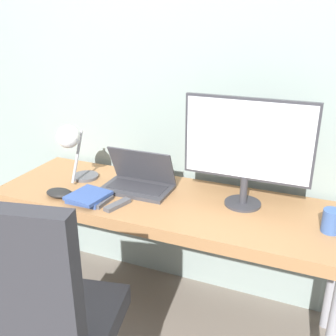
{
  "coord_description": "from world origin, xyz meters",
  "views": [
    {
      "loc": [
        0.69,
        -1.36,
        1.6
      ],
      "look_at": [
        0.02,
        0.26,
        0.9
      ],
      "focal_mm": 42.0,
      "sensor_mm": 36.0,
      "label": 1
    }
  ],
  "objects_px": {
    "monitor": "(247,145)",
    "book_stack": "(88,197)",
    "game_controller": "(59,193)",
    "office_chair": "(38,320)",
    "desk_lamp": "(71,144)",
    "mug": "(332,221)",
    "laptop": "(139,181)"
  },
  "relations": [
    {
      "from": "office_chair",
      "to": "desk_lamp",
      "type": "bearing_deg",
      "value": 116.13
    },
    {
      "from": "laptop",
      "to": "book_stack",
      "type": "relative_size",
      "value": 1.74
    },
    {
      "from": "laptop",
      "to": "office_chair",
      "type": "height_order",
      "value": "office_chair"
    },
    {
      "from": "office_chair",
      "to": "game_controller",
      "type": "distance_m",
      "value": 0.76
    },
    {
      "from": "desk_lamp",
      "to": "game_controller",
      "type": "distance_m",
      "value": 0.26
    },
    {
      "from": "desk_lamp",
      "to": "game_controller",
      "type": "bearing_deg",
      "value": -84.45
    },
    {
      "from": "desk_lamp",
      "to": "mug",
      "type": "height_order",
      "value": "desk_lamp"
    },
    {
      "from": "monitor",
      "to": "office_chair",
      "type": "distance_m",
      "value": 1.13
    },
    {
      "from": "desk_lamp",
      "to": "mug",
      "type": "bearing_deg",
      "value": -0.02
    },
    {
      "from": "monitor",
      "to": "game_controller",
      "type": "xyz_separation_m",
      "value": [
        -0.88,
        -0.27,
        -0.29
      ]
    },
    {
      "from": "monitor",
      "to": "mug",
      "type": "distance_m",
      "value": 0.49
    },
    {
      "from": "office_chair",
      "to": "mug",
      "type": "bearing_deg",
      "value": 41.32
    },
    {
      "from": "monitor",
      "to": "book_stack",
      "type": "xyz_separation_m",
      "value": [
        -0.72,
        -0.26,
        -0.29
      ]
    },
    {
      "from": "office_chair",
      "to": "book_stack",
      "type": "relative_size",
      "value": 5.33
    },
    {
      "from": "laptop",
      "to": "monitor",
      "type": "xyz_separation_m",
      "value": [
        0.55,
        0.03,
        0.26
      ]
    },
    {
      "from": "book_stack",
      "to": "monitor",
      "type": "bearing_deg",
      "value": 19.65
    },
    {
      "from": "monitor",
      "to": "game_controller",
      "type": "relative_size",
      "value": 4.25
    },
    {
      "from": "monitor",
      "to": "office_chair",
      "type": "bearing_deg",
      "value": -118.93
    },
    {
      "from": "office_chair",
      "to": "book_stack",
      "type": "height_order",
      "value": "office_chair"
    },
    {
      "from": "desk_lamp",
      "to": "game_controller",
      "type": "relative_size",
      "value": 2.39
    },
    {
      "from": "office_chair",
      "to": "mug",
      "type": "relative_size",
      "value": 8.94
    },
    {
      "from": "laptop",
      "to": "desk_lamp",
      "type": "xyz_separation_m",
      "value": [
        -0.35,
        -0.08,
        0.19
      ]
    },
    {
      "from": "book_stack",
      "to": "game_controller",
      "type": "bearing_deg",
      "value": -174.83
    },
    {
      "from": "monitor",
      "to": "office_chair",
      "type": "height_order",
      "value": "monitor"
    },
    {
      "from": "book_stack",
      "to": "game_controller",
      "type": "height_order",
      "value": "same"
    },
    {
      "from": "mug",
      "to": "game_controller",
      "type": "relative_size",
      "value": 0.87
    },
    {
      "from": "book_stack",
      "to": "desk_lamp",
      "type": "bearing_deg",
      "value": 141.42
    },
    {
      "from": "desk_lamp",
      "to": "laptop",
      "type": "bearing_deg",
      "value": 13.24
    },
    {
      "from": "desk_lamp",
      "to": "game_controller",
      "type": "xyz_separation_m",
      "value": [
        0.02,
        -0.16,
        -0.21
      ]
    },
    {
      "from": "book_stack",
      "to": "mug",
      "type": "xyz_separation_m",
      "value": [
        1.13,
        0.14,
        0.03
      ]
    },
    {
      "from": "laptop",
      "to": "monitor",
      "type": "bearing_deg",
      "value": 3.25
    },
    {
      "from": "game_controller",
      "to": "monitor",
      "type": "bearing_deg",
      "value": 17.08
    }
  ]
}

